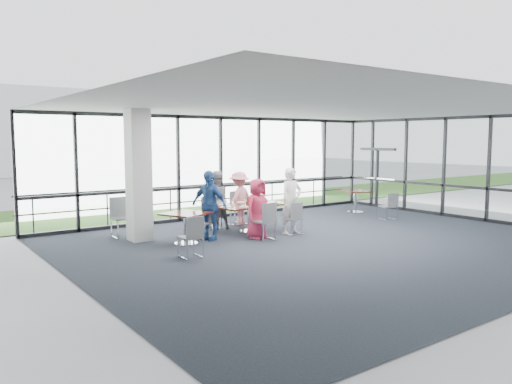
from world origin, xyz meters
TOP-DOWN VIEW (x-y plane):
  - floor at (0.00, 0.00)m, footprint 12.00×10.00m
  - ceiling at (0.00, 0.00)m, footprint 12.00×10.00m
  - wall_left at (-6.00, 0.00)m, footprint 0.10×10.00m
  - curtain_wall_back at (0.00, 5.00)m, footprint 12.00×0.10m
  - curtain_wall_right at (6.00, 0.00)m, footprint 0.10×10.00m
  - exit_door at (6.00, 3.75)m, footprint 0.12×1.60m
  - structural_column at (-3.60, 3.00)m, footprint 0.50×0.50m
  - apron at (0.00, 10.00)m, footprint 80.00×70.00m
  - grass_strip at (0.00, 8.00)m, footprint 80.00×5.00m
  - hangar_main at (4.00, 32.00)m, footprint 24.00×10.00m
  - guard_rail at (0.00, 5.60)m, footprint 12.00×0.06m
  - main_table at (-0.75, 2.36)m, footprint 2.23×1.43m
  - side_table_left at (-2.89, 1.94)m, footprint 1.23×1.23m
  - side_table_right at (4.24, 3.16)m, footprint 1.06×1.06m
  - diner_near_left at (-1.14, 1.47)m, footprint 0.83×0.64m
  - diner_near_right at (-0.01, 1.50)m, footprint 0.64×0.47m
  - diner_far_left at (-1.31, 3.17)m, footprint 0.79×0.49m
  - diner_far_right at (-0.41, 3.37)m, footprint 1.12×0.84m
  - diner_end at (-2.17, 2.09)m, footprint 0.89×1.14m
  - chair_main_nl at (-1.11, 1.21)m, footprint 0.46×0.46m
  - chair_main_nr at (-0.07, 1.38)m, footprint 0.44×0.44m
  - chair_main_fl at (-1.34, 3.35)m, footprint 0.44×0.44m
  - chair_main_fr at (-0.39, 3.50)m, footprint 0.57×0.57m
  - chair_main_end at (-2.34, 2.19)m, footprint 0.47×0.47m
  - chair_spare_la at (-3.47, 0.66)m, footprint 0.44×0.44m
  - chair_spare_lb at (-3.82, 3.60)m, footprint 0.49×0.49m
  - chair_spare_r at (3.89, 1.54)m, footprint 0.50×0.50m
  - plate_nl at (-1.23, 1.93)m, footprint 0.25×0.25m
  - plate_nr at (-0.03, 2.11)m, footprint 0.26×0.26m
  - plate_fl at (-1.38, 2.66)m, footprint 0.28×0.28m
  - plate_fr at (-0.28, 2.77)m, footprint 0.28×0.28m
  - plate_end at (-1.60, 2.23)m, footprint 0.26×0.26m
  - tumbler_a at (-0.94, 2.04)m, footprint 0.07×0.07m
  - tumbler_b at (-0.41, 2.18)m, footprint 0.06×0.06m
  - tumbler_c at (-0.68, 2.62)m, footprint 0.07×0.07m
  - tumbler_d at (-1.46, 2.12)m, footprint 0.08×0.08m
  - menu_a at (-0.87, 1.88)m, footprint 0.36×0.32m
  - menu_b at (0.20, 2.22)m, footprint 0.31×0.24m
  - menu_c at (-0.72, 2.82)m, footprint 0.38×0.38m
  - condiment_caddy at (-0.71, 2.48)m, footprint 0.10×0.07m
  - ketchup_bottle at (-0.78, 2.39)m, footprint 0.06×0.06m
  - green_bottle at (-0.72, 2.44)m, footprint 0.05×0.05m

SIDE VIEW (x-z plane):
  - apron at x=0.00m, z-range -0.03..-0.01m
  - floor at x=0.00m, z-range -0.02..0.00m
  - grass_strip at x=0.00m, z-range 0.01..0.01m
  - chair_spare_r at x=3.89m, z-range 0.00..0.81m
  - chair_main_end at x=-2.34m, z-range 0.00..0.81m
  - chair_main_nr at x=-0.07m, z-range 0.00..0.83m
  - chair_main_fl at x=-1.34m, z-range 0.00..0.86m
  - chair_spare_la at x=-3.47m, z-range 0.00..0.86m
  - chair_main_nl at x=-1.11m, z-range 0.00..0.92m
  - chair_main_fr at x=-0.39m, z-range 0.00..0.93m
  - chair_spare_lb at x=-3.82m, z-range 0.00..0.98m
  - guard_rail at x=0.00m, z-range 0.47..0.53m
  - side_table_right at x=4.24m, z-range 0.26..1.01m
  - main_table at x=-0.75m, z-range 0.26..1.01m
  - side_table_left at x=-2.89m, z-range 0.27..1.02m
  - menu_a at x=-0.87m, z-range 0.75..0.75m
  - menu_b at x=0.20m, z-range 0.75..0.75m
  - menu_c at x=-0.72m, z-range 0.75..0.75m
  - diner_near_left at x=-1.14m, z-range 0.00..1.51m
  - plate_nl at x=-1.23m, z-range 0.75..0.76m
  - plate_nr at x=-0.03m, z-range 0.75..0.76m
  - plate_fl at x=-1.38m, z-range 0.75..0.76m
  - plate_fr at x=-0.28m, z-range 0.75..0.76m
  - plate_end at x=-1.60m, z-range 0.75..0.76m
  - condiment_caddy at x=-0.71m, z-range 0.75..0.79m
  - diner_far_right at x=-0.41m, z-range 0.00..1.55m
  - diner_far_left at x=-1.31m, z-range 0.00..1.62m
  - tumbler_b at x=-0.41m, z-range 0.75..0.88m
  - tumbler_a at x=-0.94m, z-range 0.75..0.89m
  - tumbler_c at x=-0.68m, z-range 0.75..0.89m
  - tumbler_d at x=-1.46m, z-range 0.75..0.90m
  - ketchup_bottle at x=-0.78m, z-range 0.75..0.93m
  - green_bottle at x=-0.72m, z-range 0.75..0.95m
  - diner_end at x=-2.17m, z-range 0.00..1.72m
  - diner_near_right at x=-0.01m, z-range 0.00..1.74m
  - exit_door at x=6.00m, z-range 0.00..2.10m
  - wall_left at x=-6.00m, z-range 0.00..3.20m
  - curtain_wall_back at x=0.00m, z-range 0.00..3.20m
  - curtain_wall_right at x=6.00m, z-range 0.00..3.20m
  - structural_column at x=-3.60m, z-range 0.00..3.20m
  - hangar_main at x=4.00m, z-range 0.00..6.00m
  - ceiling at x=0.00m, z-range 3.18..3.22m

